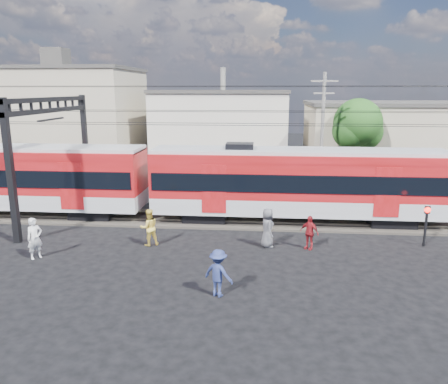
{
  "coord_description": "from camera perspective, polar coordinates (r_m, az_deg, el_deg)",
  "views": [
    {
      "loc": [
        1.92,
        -15.88,
        7.35
      ],
      "look_at": [
        0.06,
        5.0,
        2.41
      ],
      "focal_mm": 35.0,
      "sensor_mm": 36.0,
      "label": 1
    }
  ],
  "objects": [
    {
      "name": "ground",
      "position": [
        17.6,
        -1.66,
        -11.43
      ],
      "size": [
        120.0,
        120.0,
        0.0
      ],
      "primitive_type": "plane",
      "color": "black",
      "rests_on": "ground"
    },
    {
      "name": "track_bed",
      "position": [
        25.04,
        0.48,
        -3.67
      ],
      "size": [
        70.0,
        3.4,
        0.12
      ],
      "primitive_type": "cube",
      "color": "#2D2823",
      "rests_on": "ground"
    },
    {
      "name": "rail_near",
      "position": [
        24.29,
        0.34,
        -3.91
      ],
      "size": [
        70.0,
        0.12,
        0.12
      ],
      "primitive_type": "cube",
      "color": "#59544C",
      "rests_on": "track_bed"
    },
    {
      "name": "rail_far",
      "position": [
        25.72,
        0.62,
        -2.93
      ],
      "size": [
        70.0,
        0.12,
        0.12
      ],
      "primitive_type": "cube",
      "color": "#59544C",
      "rests_on": "track_bed"
    },
    {
      "name": "commuter_train",
      "position": [
        24.48,
        10.04,
        1.39
      ],
      "size": [
        50.3,
        3.08,
        4.17
      ],
      "color": "black",
      "rests_on": "ground"
    },
    {
      "name": "catenary",
      "position": [
        26.2,
        -18.89,
        7.71
      ],
      "size": [
        70.0,
        9.3,
        7.52
      ],
      "color": "black",
      "rests_on": "ground"
    },
    {
      "name": "building_west",
      "position": [
        44.22,
        -20.51,
        8.95
      ],
      "size": [
        14.28,
        10.2,
        9.3
      ],
      "color": "gray",
      "rests_on": "ground"
    },
    {
      "name": "building_midwest",
      "position": [
        43.21,
        -0.13,
        8.36
      ],
      "size": [
        12.24,
        12.24,
        7.3
      ],
      "color": "beige",
      "rests_on": "ground"
    },
    {
      "name": "building_mideast",
      "position": [
        41.88,
        21.98,
        6.56
      ],
      "size": [
        16.32,
        10.2,
        6.3
      ],
      "color": "gray",
      "rests_on": "ground"
    },
    {
      "name": "utility_pole_mid",
      "position": [
        31.27,
        12.69,
        7.78
      ],
      "size": [
        1.8,
        0.24,
        8.5
      ],
      "color": "slate",
      "rests_on": "ground"
    },
    {
      "name": "tree_near",
      "position": [
        34.84,
        17.3,
        8.25
      ],
      "size": [
        3.82,
        3.64,
        6.72
      ],
      "color": "#382619",
      "rests_on": "ground"
    },
    {
      "name": "pedestrian_a",
      "position": [
        21.14,
        -23.49,
        -5.56
      ],
      "size": [
        0.77,
        0.81,
        1.86
      ],
      "primitive_type": "imported",
      "rotation": [
        0.0,
        0.0,
        0.9
      ],
      "color": "silver",
      "rests_on": "ground"
    },
    {
      "name": "pedestrian_b",
      "position": [
        21.3,
        -9.76,
        -4.57
      ],
      "size": [
        1.09,
        1.01,
        1.8
      ],
      "primitive_type": "imported",
      "rotation": [
        0.0,
        0.0,
        3.63
      ],
      "color": "#E3C347",
      "rests_on": "ground"
    },
    {
      "name": "pedestrian_c",
      "position": [
        16.03,
        -0.75,
        -10.53
      ],
      "size": [
        1.32,
        1.09,
        1.77
      ],
      "primitive_type": "imported",
      "rotation": [
        0.0,
        0.0,
        2.69
      ],
      "color": "navy",
      "rests_on": "ground"
    },
    {
      "name": "pedestrian_d",
      "position": [
        20.92,
        11.07,
        -5.21
      ],
      "size": [
        1.01,
        0.87,
        1.63
      ],
      "primitive_type": "imported",
      "rotation": [
        0.0,
        0.0,
        -0.61
      ],
      "color": "maroon",
      "rests_on": "ground"
    },
    {
      "name": "pedestrian_e",
      "position": [
        20.86,
        5.69,
        -4.68
      ],
      "size": [
        0.82,
        1.05,
        1.9
      ],
      "primitive_type": "imported",
      "rotation": [
        0.0,
        0.0,
        1.83
      ],
      "color": "#4C4C51",
      "rests_on": "ground"
    },
    {
      "name": "crossing_signal",
      "position": [
        22.83,
        24.93,
        -3.17
      ],
      "size": [
        0.29,
        0.29,
        1.99
      ],
      "color": "black",
      "rests_on": "ground"
    }
  ]
}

